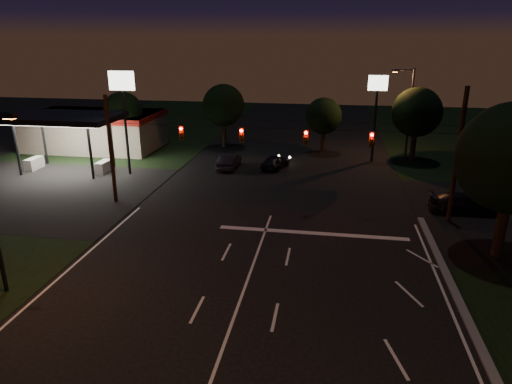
% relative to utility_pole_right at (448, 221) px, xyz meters
% --- Properties ---
extents(ground, '(140.00, 140.00, 0.00)m').
position_rel_utility_pole_right_xyz_m(ground, '(-12.00, -15.00, 0.00)').
color(ground, black).
rests_on(ground, ground).
extents(cross_street_left, '(20.00, 16.00, 0.02)m').
position_rel_utility_pole_right_xyz_m(cross_street_left, '(-32.00, 1.00, 0.00)').
color(cross_street_left, black).
rests_on(cross_street_left, ground).
extents(stop_bar, '(12.00, 0.50, 0.01)m').
position_rel_utility_pole_right_xyz_m(stop_bar, '(-9.00, -3.50, 0.01)').
color(stop_bar, silver).
rests_on(stop_bar, ground).
extents(utility_pole_right, '(0.30, 0.30, 9.00)m').
position_rel_utility_pole_right_xyz_m(utility_pole_right, '(0.00, 0.00, 0.00)').
color(utility_pole_right, black).
rests_on(utility_pole_right, ground).
extents(utility_pole_left, '(0.28, 0.28, 8.00)m').
position_rel_utility_pole_right_xyz_m(utility_pole_left, '(-24.00, 0.00, 0.00)').
color(utility_pole_left, black).
rests_on(utility_pole_left, ground).
extents(signal_span, '(24.00, 0.40, 1.56)m').
position_rel_utility_pole_right_xyz_m(signal_span, '(-12.00, -0.04, 5.50)').
color(signal_span, black).
rests_on(signal_span, ground).
extents(gas_station, '(14.20, 16.10, 5.25)m').
position_rel_utility_pole_right_xyz_m(gas_station, '(-33.86, 15.39, 2.38)').
color(gas_station, gray).
rests_on(gas_station, ground).
extents(pole_sign_left_near, '(2.20, 0.30, 9.10)m').
position_rel_utility_pole_right_xyz_m(pole_sign_left_near, '(-26.00, 7.00, 6.98)').
color(pole_sign_left_near, black).
rests_on(pole_sign_left_near, ground).
extents(pole_sign_right, '(1.80, 0.30, 8.40)m').
position_rel_utility_pole_right_xyz_m(pole_sign_right, '(-4.00, 15.00, 6.24)').
color(pole_sign_right, black).
rests_on(pole_sign_right, ground).
extents(street_light_right_far, '(2.20, 0.35, 9.00)m').
position_rel_utility_pole_right_xyz_m(street_light_right_far, '(-0.76, 17.00, 5.24)').
color(street_light_right_far, black).
rests_on(street_light_right_far, ground).
extents(tree_far_a, '(4.20, 4.20, 6.42)m').
position_rel_utility_pole_right_xyz_m(tree_far_a, '(-29.98, 15.12, 4.26)').
color(tree_far_a, black).
rests_on(tree_far_a, ground).
extents(tree_far_b, '(4.60, 4.60, 6.98)m').
position_rel_utility_pole_right_xyz_m(tree_far_b, '(-19.98, 19.13, 4.61)').
color(tree_far_b, black).
rests_on(tree_far_b, ground).
extents(tree_far_c, '(3.80, 3.80, 5.86)m').
position_rel_utility_pole_right_xyz_m(tree_far_c, '(-8.98, 18.10, 3.90)').
color(tree_far_c, black).
rests_on(tree_far_c, ground).
extents(tree_far_d, '(4.80, 4.80, 7.30)m').
position_rel_utility_pole_right_xyz_m(tree_far_d, '(0.02, 16.13, 4.83)').
color(tree_far_d, black).
rests_on(tree_far_d, ground).
extents(tree_far_e, '(4.00, 4.00, 6.18)m').
position_rel_utility_pole_right_xyz_m(tree_far_e, '(8.02, 14.11, 4.11)').
color(tree_far_e, black).
rests_on(tree_far_e, ground).
extents(car_oncoming_a, '(2.69, 4.15, 1.31)m').
position_rel_utility_pole_right_xyz_m(car_oncoming_a, '(-13.17, 11.05, 0.66)').
color(car_oncoming_a, black).
rests_on(car_oncoming_a, ground).
extents(car_oncoming_b, '(1.59, 4.27, 1.39)m').
position_rel_utility_pole_right_xyz_m(car_oncoming_b, '(-17.50, 10.39, 0.70)').
color(car_oncoming_b, black).
rests_on(car_oncoming_b, ground).
extents(car_cross, '(4.93, 2.22, 1.40)m').
position_rel_utility_pole_right_xyz_m(car_cross, '(1.46, 1.82, 0.70)').
color(car_cross, black).
rests_on(car_cross, ground).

